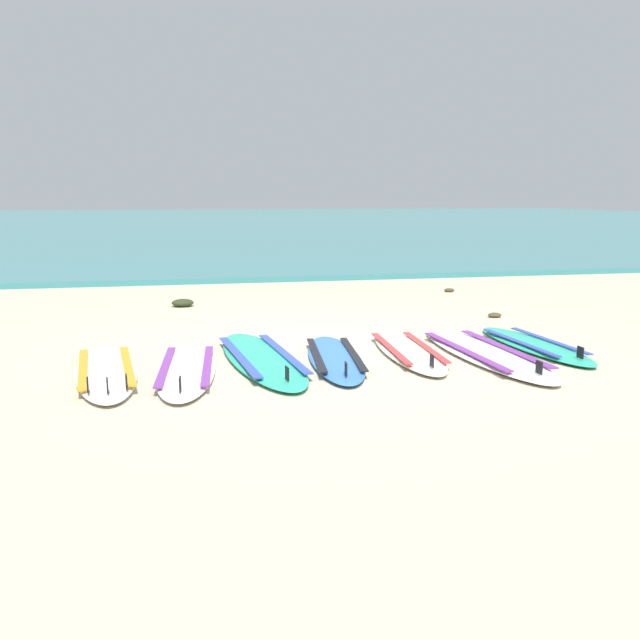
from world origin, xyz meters
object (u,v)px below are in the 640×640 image
object	(u,v)px
surfboard_4	(408,351)
surfboard_5	(484,353)
surfboard_3	(335,358)
surfboard_6	(534,345)
surfboard_1	(187,369)
surfboard_2	(261,358)
surfboard_0	(106,371)

from	to	relation	value
surfboard_4	surfboard_5	size ratio (longest dim) A/B	0.81
surfboard_3	surfboard_6	distance (m)	2.15
surfboard_1	surfboard_3	bearing A→B (deg)	6.47
surfboard_5	surfboard_6	size ratio (longest dim) A/B	1.26
surfboard_1	surfboard_2	size ratio (longest dim) A/B	0.84
surfboard_3	surfboard_6	size ratio (longest dim) A/B	1.02
surfboard_1	surfboard_6	distance (m)	3.54
surfboard_0	surfboard_2	distance (m)	1.41
surfboard_1	surfboard_2	xyz separation A→B (m)	(0.70, 0.28, -0.00)
surfboard_0	surfboard_4	bearing A→B (deg)	4.07
surfboard_2	surfboard_3	size ratio (longest dim) A/B	1.23
surfboard_5	surfboard_6	xyz separation A→B (m)	(0.66, 0.23, 0.00)
surfboard_0	surfboard_2	bearing A→B (deg)	8.00
surfboard_6	surfboard_1	bearing A→B (deg)	-175.37
surfboard_4	surfboard_5	xyz separation A→B (m)	(0.71, -0.23, -0.00)
surfboard_0	surfboard_5	bearing A→B (deg)	-0.45
surfboard_0	surfboard_4	xyz separation A→B (m)	(2.86, 0.20, -0.00)
surfboard_1	surfboard_4	size ratio (longest dim) A/B	1.03
surfboard_5	surfboard_6	distance (m)	0.70
surfboard_6	surfboard_5	bearing A→B (deg)	-161.00
surfboard_3	surfboard_4	world-z (taller)	same
surfboard_1	surfboard_3	distance (m)	1.39
surfboard_2	surfboard_3	world-z (taller)	same
surfboard_0	surfboard_1	world-z (taller)	same
surfboard_4	surfboard_5	world-z (taller)	same
surfboard_0	surfboard_3	size ratio (longest dim) A/B	1.07
surfboard_6	surfboard_0	bearing A→B (deg)	-177.31
surfboard_4	surfboard_6	xyz separation A→B (m)	(1.37, -0.00, 0.00)
surfboard_0	surfboard_2	xyz separation A→B (m)	(1.40, 0.20, -0.00)
surfboard_1	surfboard_0	bearing A→B (deg)	172.88
surfboard_5	surfboard_1	bearing A→B (deg)	-178.82
surfboard_2	surfboard_1	bearing A→B (deg)	-157.93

